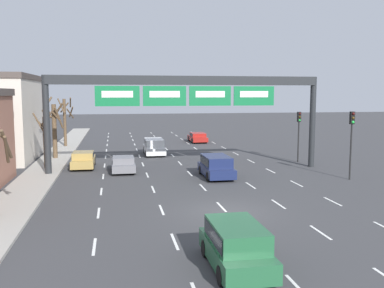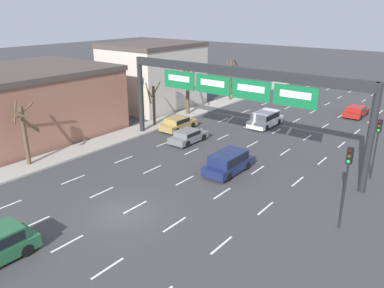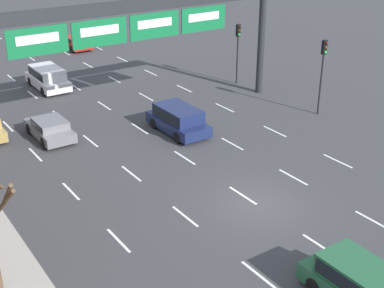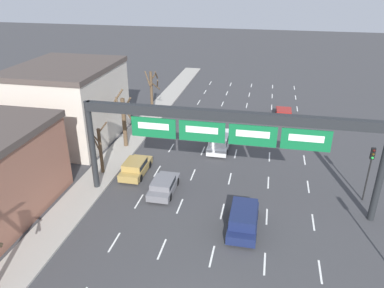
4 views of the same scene
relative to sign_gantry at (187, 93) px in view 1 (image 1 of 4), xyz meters
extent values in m
plane|color=#3D3D3F|center=(0.00, -12.21, -6.20)|extent=(220.00, 220.00, 0.00)
cube|color=white|center=(-6.60, -16.21, -6.20)|extent=(0.12, 2.00, 0.01)
cube|color=white|center=(-6.60, -11.21, -6.20)|extent=(0.12, 2.00, 0.01)
cube|color=white|center=(-6.60, -6.21, -6.20)|extent=(0.12, 2.00, 0.01)
cube|color=white|center=(-6.60, -1.21, -6.20)|extent=(0.12, 2.00, 0.01)
cube|color=white|center=(-6.60, 3.79, -6.20)|extent=(0.12, 2.00, 0.01)
cube|color=white|center=(-6.60, 8.79, -6.20)|extent=(0.12, 2.00, 0.01)
cube|color=white|center=(-6.60, 13.79, -6.20)|extent=(0.12, 2.00, 0.01)
cube|color=white|center=(-6.60, 18.79, -6.20)|extent=(0.12, 2.00, 0.01)
cube|color=white|center=(-6.60, 23.79, -6.20)|extent=(0.12, 2.00, 0.01)
cube|color=white|center=(-6.60, 28.79, -6.20)|extent=(0.12, 2.00, 0.01)
cube|color=white|center=(-6.60, 33.79, -6.20)|extent=(0.12, 2.00, 0.01)
cube|color=white|center=(-3.30, -16.21, -6.20)|extent=(0.12, 2.00, 0.01)
cube|color=white|center=(-3.30, -11.21, -6.20)|extent=(0.12, 2.00, 0.01)
cube|color=white|center=(-3.30, -6.21, -6.20)|extent=(0.12, 2.00, 0.01)
cube|color=white|center=(-3.30, -1.21, -6.20)|extent=(0.12, 2.00, 0.01)
cube|color=white|center=(-3.30, 3.79, -6.20)|extent=(0.12, 2.00, 0.01)
cube|color=white|center=(-3.30, 8.79, -6.20)|extent=(0.12, 2.00, 0.01)
cube|color=white|center=(-3.30, 13.79, -6.20)|extent=(0.12, 2.00, 0.01)
cube|color=white|center=(-3.30, 18.79, -6.20)|extent=(0.12, 2.00, 0.01)
cube|color=white|center=(-3.30, 23.79, -6.20)|extent=(0.12, 2.00, 0.01)
cube|color=white|center=(-3.30, 28.79, -6.20)|extent=(0.12, 2.00, 0.01)
cube|color=white|center=(-3.30, 33.79, -6.20)|extent=(0.12, 2.00, 0.01)
cube|color=white|center=(0.00, -21.21, -6.20)|extent=(0.12, 2.00, 0.01)
cube|color=white|center=(0.00, -16.21, -6.20)|extent=(0.12, 2.00, 0.01)
cube|color=white|center=(0.00, -11.21, -6.20)|extent=(0.12, 2.00, 0.01)
cube|color=white|center=(0.00, -6.21, -6.20)|extent=(0.12, 2.00, 0.01)
cube|color=white|center=(0.00, -1.21, -6.20)|extent=(0.12, 2.00, 0.01)
cube|color=white|center=(0.00, 3.79, -6.20)|extent=(0.12, 2.00, 0.01)
cube|color=white|center=(0.00, 8.79, -6.20)|extent=(0.12, 2.00, 0.01)
cube|color=white|center=(0.00, 13.79, -6.20)|extent=(0.12, 2.00, 0.01)
cube|color=white|center=(0.00, 18.79, -6.20)|extent=(0.12, 2.00, 0.01)
cube|color=white|center=(0.00, 23.79, -6.20)|extent=(0.12, 2.00, 0.01)
cube|color=white|center=(0.00, 28.79, -6.20)|extent=(0.12, 2.00, 0.01)
cube|color=white|center=(0.00, 33.79, -6.20)|extent=(0.12, 2.00, 0.01)
cube|color=white|center=(3.30, -16.21, -6.20)|extent=(0.12, 2.00, 0.01)
cube|color=white|center=(3.30, -11.21, -6.20)|extent=(0.12, 2.00, 0.01)
cube|color=white|center=(3.30, -6.21, -6.20)|extent=(0.12, 2.00, 0.01)
cube|color=white|center=(3.30, -1.21, -6.20)|extent=(0.12, 2.00, 0.01)
cube|color=white|center=(3.30, 3.79, -6.20)|extent=(0.12, 2.00, 0.01)
cube|color=white|center=(3.30, 8.79, -6.20)|extent=(0.12, 2.00, 0.01)
cube|color=white|center=(3.30, 13.79, -6.20)|extent=(0.12, 2.00, 0.01)
cube|color=white|center=(3.30, 18.79, -6.20)|extent=(0.12, 2.00, 0.01)
cube|color=white|center=(3.30, 23.79, -6.20)|extent=(0.12, 2.00, 0.01)
cube|color=white|center=(3.30, 28.79, -6.20)|extent=(0.12, 2.00, 0.01)
cube|color=white|center=(3.30, 33.79, -6.20)|extent=(0.12, 2.00, 0.01)
cube|color=white|center=(6.60, -11.21, -6.20)|extent=(0.12, 2.00, 0.01)
cube|color=white|center=(6.60, -6.21, -6.20)|extent=(0.12, 2.00, 0.01)
cube|color=white|center=(6.60, -1.21, -6.20)|extent=(0.12, 2.00, 0.01)
cube|color=white|center=(6.60, 3.79, -6.20)|extent=(0.12, 2.00, 0.01)
cube|color=white|center=(6.60, 8.79, -6.20)|extent=(0.12, 2.00, 0.01)
cube|color=white|center=(6.60, 13.79, -6.20)|extent=(0.12, 2.00, 0.01)
cube|color=white|center=(6.60, 18.79, -6.20)|extent=(0.12, 2.00, 0.01)
cube|color=white|center=(6.60, 23.79, -6.20)|extent=(0.12, 2.00, 0.01)
cube|color=white|center=(6.60, 28.79, -6.20)|extent=(0.12, 2.00, 0.01)
cube|color=white|center=(6.60, 33.79, -6.20)|extent=(0.12, 2.00, 0.01)
cylinder|color=#232628|center=(-10.70, 0.04, -2.42)|extent=(0.49, 0.49, 7.56)
cylinder|color=#232628|center=(10.70, 0.04, -2.42)|extent=(0.49, 0.49, 7.56)
cube|color=#232628|center=(0.00, 0.04, 1.01)|extent=(21.40, 0.60, 0.70)
cube|color=#116B38|center=(-5.42, -0.30, -0.21)|extent=(3.36, 0.08, 1.54)
cube|color=white|center=(-5.42, -0.34, -0.07)|extent=(2.35, 0.02, 0.49)
cube|color=#116B38|center=(-1.81, -0.30, -0.21)|extent=(3.36, 0.08, 1.54)
cube|color=white|center=(-1.81, -0.34, -0.07)|extent=(2.35, 0.02, 0.49)
cube|color=#116B38|center=(1.81, -0.30, -0.21)|extent=(3.36, 0.08, 1.54)
cube|color=white|center=(1.81, -0.34, -0.07)|extent=(2.35, 0.02, 0.49)
cube|color=#116B38|center=(5.42, -0.30, -0.21)|extent=(3.36, 0.08, 1.54)
cube|color=white|center=(5.42, -0.34, -0.07)|extent=(2.35, 0.02, 0.49)
cube|color=silver|center=(-1.77, 9.62, -5.67)|extent=(1.94, 4.70, 0.67)
cube|color=silver|center=(-1.77, 9.57, -4.95)|extent=(1.79, 3.29, 0.75)
cube|color=black|center=(-1.77, 9.57, -4.95)|extent=(1.82, 3.03, 0.54)
cylinder|color=black|center=(-2.65, 11.02, -5.87)|extent=(0.22, 0.66, 0.66)
cylinder|color=black|center=(-0.89, 11.02, -5.87)|extent=(0.22, 0.66, 0.66)
cylinder|color=black|center=(-2.65, 8.21, -5.87)|extent=(0.22, 0.66, 0.66)
cylinder|color=black|center=(-0.89, 8.21, -5.87)|extent=(0.22, 0.66, 0.66)
cube|color=maroon|center=(4.74, 19.90, -5.72)|extent=(1.89, 4.40, 0.55)
cube|color=maroon|center=(4.74, 19.64, -5.22)|extent=(1.74, 2.29, 0.46)
cube|color=black|center=(4.74, 19.64, -5.22)|extent=(1.77, 2.10, 0.33)
cylinder|color=black|center=(3.88, 21.22, -5.87)|extent=(0.22, 0.66, 0.66)
cylinder|color=black|center=(5.59, 21.22, -5.87)|extent=(0.22, 0.66, 0.66)
cylinder|color=black|center=(3.88, 18.58, -5.87)|extent=(0.22, 0.66, 0.66)
cylinder|color=black|center=(5.59, 18.58, -5.87)|extent=(0.22, 0.66, 0.66)
cube|color=#19234C|center=(1.68, -2.96, -5.67)|extent=(1.94, 4.46, 0.66)
cube|color=#19234C|center=(1.68, -3.00, -4.97)|extent=(1.79, 3.12, 0.75)
cube|color=black|center=(1.68, -3.00, -4.97)|extent=(1.82, 2.87, 0.54)
cylinder|color=black|center=(0.80, -1.62, -5.87)|extent=(0.22, 0.66, 0.66)
cylinder|color=black|center=(2.56, -1.62, -5.87)|extent=(0.22, 0.66, 0.66)
cylinder|color=black|center=(0.80, -4.30, -5.87)|extent=(0.22, 0.66, 0.66)
cylinder|color=black|center=(2.56, -4.30, -5.87)|extent=(0.22, 0.66, 0.66)
cube|color=#A88947|center=(-8.30, 2.98, -5.69)|extent=(1.81, 4.21, 0.62)
cube|color=#A88947|center=(-8.30, 2.73, -5.10)|extent=(1.66, 2.19, 0.55)
cube|color=black|center=(-8.30, 2.73, -5.10)|extent=(1.70, 2.01, 0.40)
cylinder|color=black|center=(-9.12, 4.24, -5.87)|extent=(0.22, 0.66, 0.66)
cylinder|color=black|center=(-7.49, 4.24, -5.87)|extent=(0.22, 0.66, 0.66)
cylinder|color=black|center=(-9.12, 1.72, -5.87)|extent=(0.22, 0.66, 0.66)
cylinder|color=black|center=(-7.49, 1.72, -5.87)|extent=(0.22, 0.66, 0.66)
cube|color=#235B38|center=(-1.54, -19.33, -5.65)|extent=(1.84, 4.15, 0.70)
cube|color=#235B38|center=(-1.54, -19.37, -4.93)|extent=(1.70, 2.90, 0.73)
cube|color=black|center=(-1.54, -19.37, -4.93)|extent=(1.73, 2.67, 0.53)
cylinder|color=black|center=(-2.37, -18.08, -5.87)|extent=(0.22, 0.66, 0.66)
cylinder|color=black|center=(-0.70, -18.08, -5.87)|extent=(0.22, 0.66, 0.66)
cylinder|color=black|center=(-2.37, -20.57, -5.87)|extent=(0.22, 0.66, 0.66)
cylinder|color=black|center=(-0.70, -20.57, -5.87)|extent=(0.22, 0.66, 0.66)
cube|color=slate|center=(-5.05, 0.57, -5.72)|extent=(1.78, 4.06, 0.56)
cube|color=slate|center=(-5.05, 0.33, -5.21)|extent=(1.64, 2.11, 0.46)
cube|color=black|center=(-5.05, 0.33, -5.21)|extent=(1.68, 1.94, 0.33)
cylinder|color=black|center=(-5.86, 1.79, -5.87)|extent=(0.22, 0.66, 0.66)
cylinder|color=black|center=(-4.25, 1.79, -5.87)|extent=(0.22, 0.66, 0.66)
cylinder|color=black|center=(-5.86, -0.64, -5.87)|extent=(0.22, 0.66, 0.66)
cylinder|color=black|center=(-4.25, -0.64, -5.87)|extent=(0.22, 0.66, 0.66)
cylinder|color=black|center=(10.97, -5.59, -4.19)|extent=(0.12, 0.12, 4.02)
cube|color=black|center=(10.97, -5.59, -1.73)|extent=(0.30, 0.24, 0.90)
sphere|color=#3D0E0C|center=(10.97, -5.72, -1.43)|extent=(0.20, 0.20, 0.20)
sphere|color=#412F0C|center=(10.97, -5.72, -1.73)|extent=(0.20, 0.20, 0.20)
sphere|color=green|center=(10.97, -5.72, -2.03)|extent=(0.20, 0.20, 0.20)
cylinder|color=black|center=(10.65, 2.57, -4.37)|extent=(0.12, 0.12, 3.65)
cube|color=black|center=(10.65, 2.57, -2.10)|extent=(0.30, 0.24, 0.90)
sphere|color=#3D0E0C|center=(10.65, 2.44, -1.80)|extent=(0.20, 0.20, 0.20)
sphere|color=#412F0C|center=(10.65, 2.44, -2.10)|extent=(0.20, 0.20, 0.20)
sphere|color=green|center=(10.65, 2.44, -2.40)|extent=(0.20, 0.20, 0.20)
cylinder|color=brown|center=(-11.22, 8.13, -3.53)|extent=(0.41, 0.41, 5.04)
cylinder|color=brown|center=(-10.98, 7.77, -2.10)|extent=(0.94, 0.71, 1.09)
cylinder|color=brown|center=(-10.88, 8.58, -1.56)|extent=(1.12, 0.91, 1.37)
cylinder|color=brown|center=(-11.85, 8.46, -1.00)|extent=(0.87, 1.45, 1.40)
cylinder|color=brown|center=(-10.75, 7.87, -2.27)|extent=(0.78, 1.18, 2.05)
cylinder|color=brown|center=(-11.67, 7.86, -1.59)|extent=(0.78, 1.11, 1.36)
cylinder|color=brown|center=(-10.82, -11.77, -2.44)|extent=(0.17, 1.69, 1.59)
cylinder|color=brown|center=(-10.86, -11.64, -2.72)|extent=(0.41, 1.62, 1.52)
cylinder|color=brown|center=(-11.22, 2.41, -3.96)|extent=(0.29, 0.29, 4.17)
cylinder|color=brown|center=(-11.45, 1.86, -2.55)|extent=(1.25, 0.63, 2.05)
cylinder|color=brown|center=(-11.29, 1.94, -2.58)|extent=(1.05, 0.29, 1.08)
cylinder|color=brown|center=(-11.09, 2.92, -2.01)|extent=(1.15, 0.40, 1.33)
cylinder|color=brown|center=(-11.30, 17.52, -3.34)|extent=(0.34, 0.34, 5.43)
cylinder|color=brown|center=(-10.59, 17.78, -2.14)|extent=(0.71, 1.57, 1.31)
cylinder|color=brown|center=(-11.32, 17.97, -1.62)|extent=(1.04, 0.21, 1.23)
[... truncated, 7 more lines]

